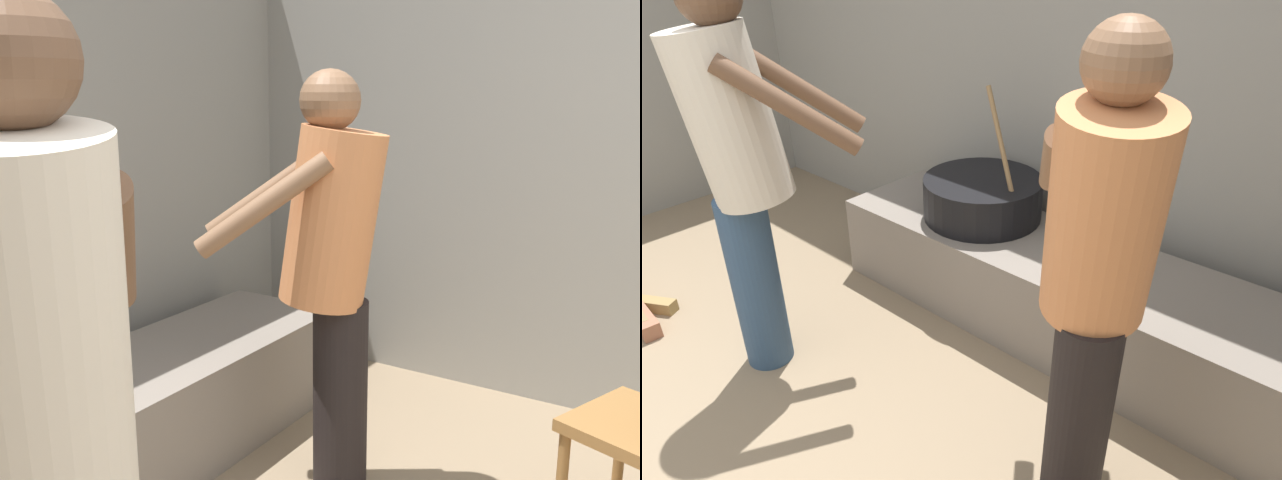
{
  "view_description": "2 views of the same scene",
  "coord_description": "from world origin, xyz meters",
  "views": [
    {
      "loc": [
        -0.92,
        0.2,
        1.5
      ],
      "look_at": [
        0.98,
        1.4,
        0.99
      ],
      "focal_mm": 38.91,
      "sensor_mm": 36.0,
      "label": 1
    },
    {
      "loc": [
        1.65,
        0.2,
        1.7
      ],
      "look_at": [
        0.35,
        1.68,
        0.62
      ],
      "focal_mm": 31.31,
      "sensor_mm": 36.0,
      "label": 2
    }
  ],
  "objects": [
    {
      "name": "hearth_ledge",
      "position": [
        0.59,
        2.14,
        0.22
      ],
      "size": [
        2.45,
        0.6,
        0.44
      ],
      "primitive_type": "cube",
      "color": "slate",
      "rests_on": "ground_plane"
    },
    {
      "name": "cooking_pot_main",
      "position": [
        0.04,
        2.19,
        0.54
      ],
      "size": [
        0.6,
        0.6,
        0.66
      ],
      "color": "black",
      "rests_on": "hearth_ledge"
    },
    {
      "name": "cook_in_orange_shirt",
      "position": [
        1.08,
        1.42,
        0.88
      ],
      "size": [
        0.63,
        0.72,
        1.55
      ],
      "color": "black",
      "rests_on": "ground_plane"
    },
    {
      "name": "block_enclosure_rear",
      "position": [
        0.0,
        2.66,
        1.12
      ],
      "size": [
        4.94,
        0.2,
        2.25
      ],
      "primitive_type": "cube",
      "color": "gray",
      "rests_on": "ground_plane"
    },
    {
      "name": "cook_in_cream_shirt",
      "position": [
        -0.29,
        1.14,
        0.94
      ],
      "size": [
        0.69,
        0.72,
        1.64
      ],
      "color": "navy",
      "rests_on": "ground_plane"
    }
  ]
}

